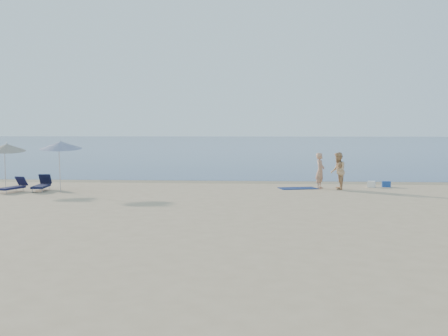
% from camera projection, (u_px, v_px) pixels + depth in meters
% --- Properties ---
extents(ground, '(160.00, 160.00, 0.00)m').
position_uv_depth(ground, '(193.00, 276.00, 11.06)').
color(ground, tan).
rests_on(ground, ground).
extents(sea, '(240.00, 160.00, 0.01)m').
position_uv_depth(sea, '(257.00, 143.00, 110.55)').
color(sea, '#0D1E4E').
rests_on(sea, ground).
extents(wet_sand_strip, '(240.00, 1.60, 0.00)m').
position_uv_depth(wet_sand_strip, '(238.00, 182.00, 30.36)').
color(wet_sand_strip, '#847254').
rests_on(wet_sand_strip, ground).
extents(person_left, '(0.61, 0.74, 1.73)m').
position_uv_depth(person_left, '(320.00, 171.00, 26.97)').
color(person_left, tan).
rests_on(person_left, ground).
extents(person_right, '(0.75, 0.92, 1.77)m').
position_uv_depth(person_right, '(338.00, 171.00, 26.64)').
color(person_right, tan).
rests_on(person_right, ground).
extents(beach_towel, '(1.96, 1.40, 0.03)m').
position_uv_depth(beach_towel, '(298.00, 188.00, 27.07)').
color(beach_towel, '#0F1D4B').
rests_on(beach_towel, ground).
extents(white_bag, '(0.43, 0.40, 0.30)m').
position_uv_depth(white_bag, '(371.00, 184.00, 27.64)').
color(white_bag, white).
rests_on(white_bag, ground).
extents(blue_cooler, '(0.45, 0.34, 0.30)m').
position_uv_depth(blue_cooler, '(386.00, 184.00, 27.75)').
color(blue_cooler, '#1B4397').
rests_on(blue_cooler, ground).
extents(umbrella_near, '(2.13, 2.15, 2.45)m').
position_uv_depth(umbrella_near, '(61.00, 145.00, 25.45)').
color(umbrella_near, silver).
rests_on(umbrella_near, ground).
extents(umbrella_far, '(2.28, 2.29, 2.32)m').
position_uv_depth(umbrella_far, '(7.00, 147.00, 26.43)').
color(umbrella_far, silver).
rests_on(umbrella_far, ground).
extents(lounger_left, '(0.89, 1.63, 0.68)m').
position_uv_depth(lounger_left, '(13.00, 187.00, 25.53)').
color(lounger_left, '#15163A').
rests_on(lounger_left, ground).
extents(lounger_right, '(0.73, 1.72, 0.74)m').
position_uv_depth(lounger_right, '(42.00, 185.00, 26.12)').
color(lounger_right, black).
rests_on(lounger_right, ground).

